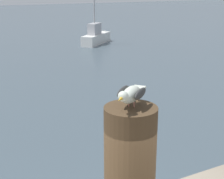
{
  "coord_description": "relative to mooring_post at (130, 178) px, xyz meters",
  "views": [
    {
      "loc": [
        -1.15,
        -2.2,
        3.39
      ],
      "look_at": [
        -0.08,
        -0.21,
        2.7
      ],
      "focal_mm": 55.1,
      "sensor_mm": 36.0,
      "label": 1
    }
  ],
  "objects": [
    {
      "name": "boat_white",
      "position": [
        7.99,
        16.88,
        -1.72
      ],
      "size": [
        2.93,
        2.65,
        4.35
      ],
      "color": "silver",
      "rests_on": "ground_plane"
    },
    {
      "name": "seagull",
      "position": [
        -0.01,
        -0.0,
        0.59
      ],
      "size": [
        0.34,
        0.28,
        0.14
      ],
      "color": "#C67660",
      "rests_on": "mooring_post"
    },
    {
      "name": "mooring_post",
      "position": [
        0.0,
        0.0,
        0.0
      ],
      "size": [
        0.35,
        0.35,
        1.01
      ],
      "primitive_type": "cylinder",
      "color": "#4C3823",
      "rests_on": "harbor_quay"
    }
  ]
}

